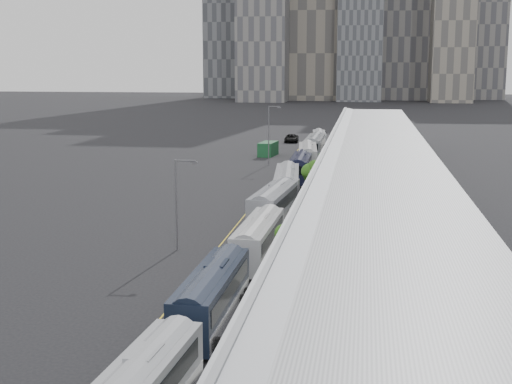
% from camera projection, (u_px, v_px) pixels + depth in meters
% --- Properties ---
extents(sidewalk, '(10.00, 170.00, 0.12)m').
position_uv_depth(sidewalk, '(341.00, 214.00, 78.68)').
color(sidewalk, gray).
rests_on(sidewalk, ground).
extents(lane_line, '(0.12, 160.00, 0.02)m').
position_uv_depth(lane_line, '(248.00, 212.00, 80.26)').
color(lane_line, gold).
rests_on(lane_line, ground).
extents(depot, '(12.45, 160.40, 7.20)m').
position_uv_depth(depot, '(379.00, 184.00, 77.47)').
color(depot, gray).
rests_on(depot, ground).
extents(bus_1, '(2.82, 12.65, 3.69)m').
position_uv_depth(bus_1, '(212.00, 300.00, 45.18)').
color(bus_1, black).
rests_on(bus_1, ground).
extents(bus_2, '(2.87, 12.63, 3.67)m').
position_uv_depth(bus_2, '(258.00, 243.00, 59.67)').
color(bus_2, silver).
rests_on(bus_2, ground).
extents(bus_3, '(3.95, 13.93, 4.02)m').
position_uv_depth(bus_3, '(275.00, 207.00, 73.97)').
color(bus_3, gray).
rests_on(bus_3, ground).
extents(bus_4, '(4.04, 14.13, 4.07)m').
position_uv_depth(bus_4, '(287.00, 188.00, 85.65)').
color(bus_4, '#9EA0A8').
rests_on(bus_4, ground).
extents(bus_5, '(2.90, 13.03, 3.79)m').
position_uv_depth(bus_5, '(301.00, 170.00, 101.52)').
color(bus_5, black).
rests_on(bus_5, ground).
extents(bus_6, '(3.96, 13.95, 4.02)m').
position_uv_depth(bus_6, '(308.00, 159.00, 112.14)').
color(bus_6, silver).
rests_on(bus_6, ground).
extents(bus_7, '(3.09, 13.99, 4.08)m').
position_uv_depth(bus_7, '(315.00, 148.00, 126.25)').
color(bus_7, gray).
rests_on(bus_7, ground).
extents(bus_8, '(3.47, 12.20, 3.52)m').
position_uv_depth(bus_8, '(319.00, 141.00, 140.51)').
color(bus_8, '#B6BAC1').
rests_on(bus_8, ground).
extents(tree_1, '(1.99, 1.99, 4.21)m').
position_uv_depth(tree_1, '(291.00, 234.00, 55.94)').
color(tree_1, black).
rests_on(tree_1, ground).
extents(tree_2, '(2.52, 2.52, 5.30)m').
position_uv_depth(tree_2, '(314.00, 171.00, 83.31)').
color(tree_2, black).
rests_on(tree_2, ground).
extents(tree_3, '(1.55, 1.55, 4.29)m').
position_uv_depth(tree_3, '(326.00, 157.00, 100.16)').
color(tree_3, black).
rests_on(tree_3, ground).
extents(street_lamp_near, '(2.04, 0.22, 8.18)m').
position_uv_depth(street_lamp_near, '(178.00, 198.00, 62.65)').
color(street_lamp_near, '#59595E').
rests_on(street_lamp_near, ground).
extents(street_lamp_far, '(2.04, 0.22, 9.73)m').
position_uv_depth(street_lamp_far, '(270.00, 131.00, 116.77)').
color(street_lamp_far, '#59595E').
rests_on(street_lamp_far, ground).
extents(shipping_container, '(3.21, 6.02, 2.51)m').
position_uv_depth(shipping_container, '(268.00, 149.00, 129.47)').
color(shipping_container, '#164726').
rests_on(shipping_container, ground).
extents(suv, '(3.15, 6.27, 1.70)m').
position_uv_depth(suv, '(291.00, 138.00, 152.48)').
color(suv, black).
rests_on(suv, ground).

